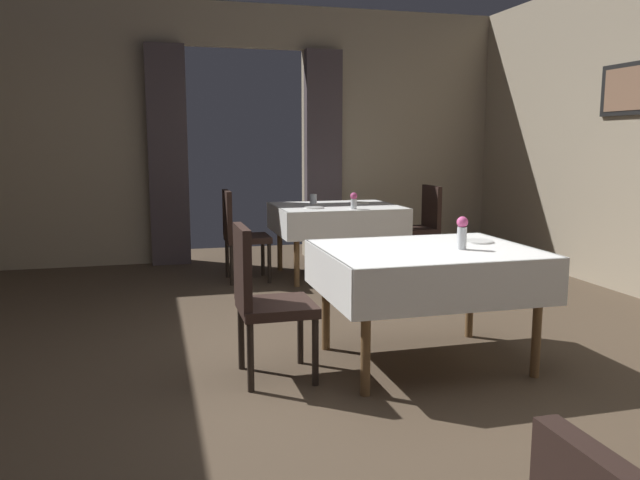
# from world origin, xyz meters

# --- Properties ---
(ground) EXTENTS (10.08, 10.08, 0.00)m
(ground) POSITION_xyz_m (0.00, 0.00, 0.00)
(ground) COLOR #4C3D2D
(wall_back) EXTENTS (6.40, 0.27, 3.00)m
(wall_back) POSITION_xyz_m (0.00, 4.18, 1.51)
(wall_back) COLOR tan
(wall_back) RESTS_ON ground
(dining_table_mid) EXTENTS (1.33, 1.06, 0.75)m
(dining_table_mid) POSITION_xyz_m (0.54, 0.22, 0.66)
(dining_table_mid) COLOR brown
(dining_table_mid) RESTS_ON ground
(dining_table_far) EXTENTS (1.29, 1.07, 0.75)m
(dining_table_far) POSITION_xyz_m (0.76, 2.95, 0.66)
(dining_table_far) COLOR brown
(dining_table_far) RESTS_ON ground
(chair_mid_left) EXTENTS (0.44, 0.44, 0.93)m
(chair_mid_left) POSITION_xyz_m (-0.51, 0.22, 0.52)
(chair_mid_left) COLOR black
(chair_mid_left) RESTS_ON ground
(chair_far_right) EXTENTS (0.44, 0.44, 0.93)m
(chair_far_right) POSITION_xyz_m (1.79, 3.07, 0.52)
(chair_far_right) COLOR black
(chair_far_right) RESTS_ON ground
(chair_far_left) EXTENTS (0.45, 0.44, 0.93)m
(chair_far_left) POSITION_xyz_m (-0.27, 2.95, 0.52)
(chair_far_left) COLOR black
(chair_far_left) RESTS_ON ground
(flower_vase_mid) EXTENTS (0.07, 0.07, 0.21)m
(flower_vase_mid) POSITION_xyz_m (0.73, 0.12, 0.86)
(flower_vase_mid) COLOR silver
(flower_vase_mid) RESTS_ON dining_table_mid
(plate_mid_b) EXTENTS (0.20, 0.20, 0.01)m
(plate_mid_b) POSITION_xyz_m (0.97, 0.35, 0.76)
(plate_mid_b) COLOR white
(plate_mid_b) RESTS_ON dining_table_mid
(flower_vase_far) EXTENTS (0.07, 0.07, 0.17)m
(flower_vase_far) POSITION_xyz_m (0.82, 2.56, 0.84)
(flower_vase_far) COLOR silver
(flower_vase_far) RESTS_ON dining_table_far
(plate_far_b) EXTENTS (0.19, 0.19, 0.01)m
(plate_far_b) POSITION_xyz_m (0.46, 2.74, 0.76)
(plate_far_b) COLOR white
(plate_far_b) RESTS_ON dining_table_far
(glass_far_c) EXTENTS (0.07, 0.07, 0.10)m
(glass_far_c) POSITION_xyz_m (0.57, 3.21, 0.80)
(glass_far_c) COLOR silver
(glass_far_c) RESTS_ON dining_table_far
(plate_far_d) EXTENTS (0.21, 0.21, 0.01)m
(plate_far_d) POSITION_xyz_m (1.06, 3.09, 0.76)
(plate_far_d) COLOR white
(plate_far_d) RESTS_ON dining_table_far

